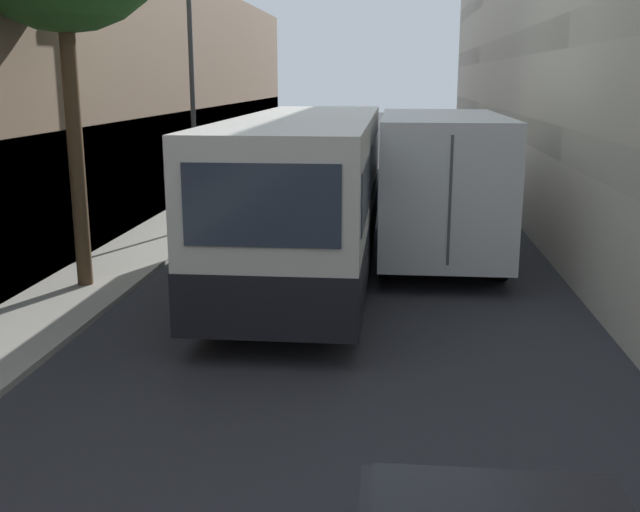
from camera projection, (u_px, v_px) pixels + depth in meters
ground_plane at (334, 300)px, 13.31m from camera, size 150.00×150.00×0.00m
sidewalk_left at (80, 291)px, 13.75m from camera, size 1.85×60.00×0.10m
bus at (307, 193)px, 14.65m from camera, size 2.56×10.20×3.15m
box_truck at (438, 178)px, 16.81m from camera, size 2.50×8.22×3.11m
panel_van at (296, 162)px, 24.89m from camera, size 2.00×4.75×2.05m
street_lamp at (190, 36)px, 18.24m from camera, size 0.36×0.80×6.87m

